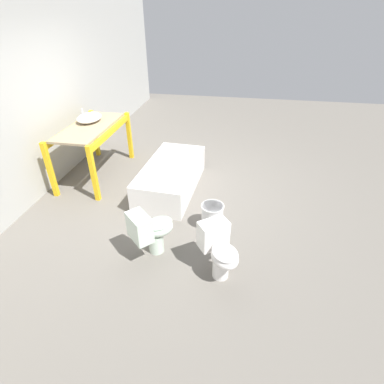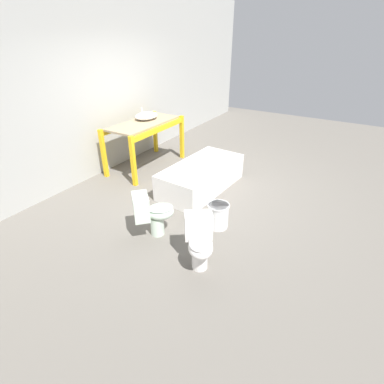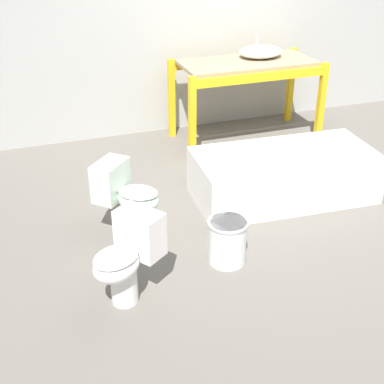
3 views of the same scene
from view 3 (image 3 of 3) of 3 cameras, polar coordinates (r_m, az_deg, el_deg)
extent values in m
plane|color=#666059|center=(5.10, 9.23, -0.75)|extent=(12.00, 12.00, 0.00)
cube|color=yellow|center=(5.64, 0.02, 7.74)|extent=(0.07, 0.07, 0.92)
cube|color=yellow|center=(6.30, 13.60, 9.20)|extent=(0.07, 0.07, 0.92)
cube|color=yellow|center=(6.28, -2.19, 9.92)|extent=(0.07, 0.07, 0.92)
cube|color=yellow|center=(6.87, 10.44, 11.15)|extent=(0.07, 0.07, 0.92)
cube|color=yellow|center=(5.81, 7.40, 12.06)|extent=(1.55, 0.06, 0.09)
cube|color=yellow|center=(6.43, 4.53, 13.82)|extent=(1.55, 0.06, 0.09)
cube|color=#998466|center=(6.10, 5.93, 13.56)|extent=(1.48, 0.64, 0.04)
ellipsoid|color=white|center=(6.24, 7.33, 14.63)|extent=(0.50, 0.38, 0.13)
cylinder|color=silver|center=(6.31, 6.95, 15.81)|extent=(0.02, 0.02, 0.08)
cube|color=white|center=(5.05, 9.75, 1.79)|extent=(1.70, 0.88, 0.45)
cube|color=beige|center=(4.99, 9.88, 3.17)|extent=(1.62, 0.80, 0.18)
cylinder|color=silver|center=(4.49, -6.27, -2.99)|extent=(0.19, 0.19, 0.26)
ellipsoid|color=silver|center=(4.35, -5.72, -0.80)|extent=(0.45, 0.44, 0.19)
ellipsoid|color=#A3B3A3|center=(4.32, -5.77, -0.03)|extent=(0.42, 0.42, 0.03)
cube|color=silver|center=(4.42, -8.68, 1.26)|extent=(0.37, 0.37, 0.32)
cylinder|color=white|center=(3.78, -7.24, -9.89)|extent=(0.19, 0.19, 0.26)
ellipsoid|color=white|center=(3.62, -8.08, -7.76)|extent=(0.45, 0.43, 0.19)
ellipsoid|color=beige|center=(3.58, -8.16, -6.89)|extent=(0.42, 0.41, 0.03)
cube|color=white|center=(3.70, -5.58, -4.35)|extent=(0.35, 0.38, 0.32)
cylinder|color=white|center=(4.11, 3.81, -5.28)|extent=(0.29, 0.29, 0.36)
cylinder|color=white|center=(4.02, 3.88, -3.26)|extent=(0.31, 0.31, 0.02)
camera|label=1|loc=(3.39, -57.66, 19.37)|focal=28.00mm
camera|label=2|loc=(2.41, -70.72, 10.77)|focal=28.00mm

